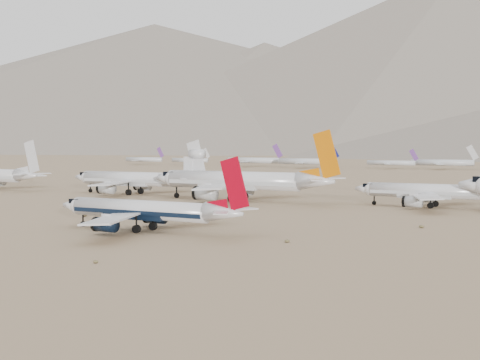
# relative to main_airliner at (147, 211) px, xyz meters

# --- Properties ---
(ground) EXTENTS (7000.00, 7000.00, 0.00)m
(ground) POSITION_rel_main_airliner_xyz_m (3.08, -1.08, -3.76)
(ground) COLOR #886F4F
(ground) RESTS_ON ground
(main_airliner) EXTENTS (38.74, 37.83, 13.67)m
(main_airliner) POSITION_rel_main_airliner_xyz_m (0.00, 0.00, 0.00)
(main_airliner) COLOR silver
(main_airliner) RESTS_ON ground
(row2_gold_tail) EXTENTS (39.67, 38.79, 14.12)m
(row2_gold_tail) POSITION_rel_main_airliner_xyz_m (33.55, 71.94, 0.19)
(row2_gold_tail) COLOR silver
(row2_gold_tail) RESTS_ON ground
(row2_orange_tail) EXTENTS (54.75, 53.56, 19.53)m
(row2_orange_tail) POSITION_rel_main_airliner_xyz_m (-18.19, 65.24, 1.72)
(row2_orange_tail) COLOR silver
(row2_orange_tail) RESTS_ON ground
(row2_white_trijet) EXTENTS (48.22, 47.13, 17.09)m
(row2_white_trijet) POSITION_rel_main_airliner_xyz_m (-57.69, 69.76, 1.19)
(row2_white_trijet) COLOR silver
(row2_white_trijet) RESTS_ON ground
(distant_storage_row) EXTENTS (467.76, 58.66, 14.19)m
(distant_storage_row) POSITION_rel_main_airliner_xyz_m (-37.48, 326.83, 0.61)
(distant_storage_row) COLOR silver
(distant_storage_row) RESTS_ON ground
(desert_scrub) EXTENTS (278.68, 125.66, 0.65)m
(desert_scrub) POSITION_rel_main_airliner_xyz_m (15.54, -25.47, -3.46)
(desert_scrub) COLOR brown
(desert_scrub) RESTS_ON ground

